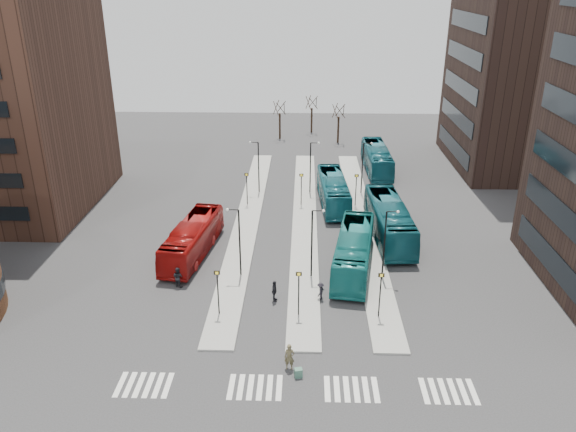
{
  "coord_description": "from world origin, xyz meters",
  "views": [
    {
      "loc": [
        1.91,
        -23.87,
        23.66
      ],
      "look_at": [
        0.58,
        19.52,
        5.0
      ],
      "focal_mm": 35.0,
      "sensor_mm": 36.0,
      "label": 1
    }
  ],
  "objects_px": {
    "teal_bus_b": "(333,191)",
    "commuter_b": "(274,291)",
    "teal_bus_c": "(389,220)",
    "commuter_a": "(178,277)",
    "teal_bus_d": "(377,159)",
    "commuter_c": "(320,291)",
    "red_bus": "(193,239)",
    "traveller": "(289,357)",
    "suitcase": "(298,373)",
    "teal_bus_a": "(354,251)"
  },
  "relations": [
    {
      "from": "teal_bus_b",
      "to": "commuter_b",
      "type": "relative_size",
      "value": 6.63
    },
    {
      "from": "teal_bus_c",
      "to": "commuter_a",
      "type": "distance_m",
      "value": 21.2
    },
    {
      "from": "teal_bus_b",
      "to": "teal_bus_d",
      "type": "xyz_separation_m",
      "value": [
        6.18,
        11.93,
        0.05
      ]
    },
    {
      "from": "commuter_c",
      "to": "teal_bus_d",
      "type": "bearing_deg",
      "value": -174.4
    },
    {
      "from": "teal_bus_d",
      "to": "commuter_a",
      "type": "xyz_separation_m",
      "value": [
        -19.71,
        -30.43,
        -0.79
      ]
    },
    {
      "from": "red_bus",
      "to": "commuter_b",
      "type": "bearing_deg",
      "value": -36.7
    },
    {
      "from": "commuter_b",
      "to": "red_bus",
      "type": "bearing_deg",
      "value": 51.72
    },
    {
      "from": "teal_bus_b",
      "to": "teal_bus_c",
      "type": "xyz_separation_m",
      "value": [
        5.06,
        -8.35,
        0.18
      ]
    },
    {
      "from": "traveller",
      "to": "commuter_a",
      "type": "distance_m",
      "value": 13.97
    },
    {
      "from": "commuter_a",
      "to": "suitcase",
      "type": "bearing_deg",
      "value": 156.83
    },
    {
      "from": "red_bus",
      "to": "teal_bus_d",
      "type": "height_order",
      "value": "teal_bus_d"
    },
    {
      "from": "suitcase",
      "to": "teal_bus_b",
      "type": "relative_size",
      "value": 0.05
    },
    {
      "from": "suitcase",
      "to": "commuter_c",
      "type": "xyz_separation_m",
      "value": [
        1.62,
        9.44,
        0.42
      ]
    },
    {
      "from": "teal_bus_c",
      "to": "traveller",
      "type": "relative_size",
      "value": 7.03
    },
    {
      "from": "suitcase",
      "to": "commuter_a",
      "type": "height_order",
      "value": "commuter_a"
    },
    {
      "from": "teal_bus_b",
      "to": "teal_bus_a",
      "type": "bearing_deg",
      "value": -89.3
    },
    {
      "from": "commuter_a",
      "to": "commuter_c",
      "type": "relative_size",
      "value": 1.2
    },
    {
      "from": "teal_bus_a",
      "to": "commuter_b",
      "type": "relative_size",
      "value": 6.9
    },
    {
      "from": "commuter_c",
      "to": "teal_bus_c",
      "type": "bearing_deg",
      "value": 169.28
    },
    {
      "from": "commuter_a",
      "to": "commuter_c",
      "type": "xyz_separation_m",
      "value": [
        11.68,
        -1.62,
        -0.14
      ]
    },
    {
      "from": "suitcase",
      "to": "teal_bus_d",
      "type": "height_order",
      "value": "teal_bus_d"
    },
    {
      "from": "commuter_b",
      "to": "commuter_c",
      "type": "relative_size",
      "value": 1.2
    },
    {
      "from": "teal_bus_c",
      "to": "commuter_b",
      "type": "height_order",
      "value": "teal_bus_c"
    },
    {
      "from": "red_bus",
      "to": "commuter_a",
      "type": "xyz_separation_m",
      "value": [
        -0.17,
        -5.81,
        -0.71
      ]
    },
    {
      "from": "suitcase",
      "to": "teal_bus_a",
      "type": "height_order",
      "value": "teal_bus_a"
    },
    {
      "from": "teal_bus_c",
      "to": "commuter_c",
      "type": "bearing_deg",
      "value": -123.39
    },
    {
      "from": "teal_bus_a",
      "to": "commuter_b",
      "type": "xyz_separation_m",
      "value": [
        -6.61,
        -5.55,
        -0.81
      ]
    },
    {
      "from": "suitcase",
      "to": "commuter_c",
      "type": "relative_size",
      "value": 0.42
    },
    {
      "from": "red_bus",
      "to": "teal_bus_a",
      "type": "height_order",
      "value": "teal_bus_a"
    },
    {
      "from": "teal_bus_d",
      "to": "suitcase",
      "type": "bearing_deg",
      "value": -104.41
    },
    {
      "from": "teal_bus_a",
      "to": "commuter_a",
      "type": "height_order",
      "value": "teal_bus_a"
    },
    {
      "from": "teal_bus_c",
      "to": "traveller",
      "type": "xyz_separation_m",
      "value": [
        -9.12,
        -20.43,
        -0.88
      ]
    },
    {
      "from": "suitcase",
      "to": "teal_bus_c",
      "type": "height_order",
      "value": "teal_bus_c"
    },
    {
      "from": "teal_bus_a",
      "to": "commuter_c",
      "type": "bearing_deg",
      "value": -111.0
    },
    {
      "from": "commuter_c",
      "to": "commuter_b",
      "type": "bearing_deg",
      "value": -64.67
    },
    {
      "from": "red_bus",
      "to": "teal_bus_c",
      "type": "xyz_separation_m",
      "value": [
        18.41,
        4.35,
        0.22
      ]
    },
    {
      "from": "red_bus",
      "to": "commuter_a",
      "type": "relative_size",
      "value": 6.52
    },
    {
      "from": "commuter_a",
      "to": "teal_bus_c",
      "type": "bearing_deg",
      "value": -126.8
    },
    {
      "from": "suitcase",
      "to": "teal_bus_a",
      "type": "xyz_separation_m",
      "value": [
        4.6,
        14.63,
        1.38
      ]
    },
    {
      "from": "commuter_c",
      "to": "traveller",
      "type": "bearing_deg",
      "value": 5.35
    },
    {
      "from": "suitcase",
      "to": "red_bus",
      "type": "xyz_separation_m",
      "value": [
        -9.89,
        16.87,
        1.28
      ]
    },
    {
      "from": "teal_bus_d",
      "to": "commuter_a",
      "type": "bearing_deg",
      "value": -124.25
    },
    {
      "from": "teal_bus_d",
      "to": "commuter_c",
      "type": "bearing_deg",
      "value": -105.39
    },
    {
      "from": "teal_bus_a",
      "to": "commuter_b",
      "type": "height_order",
      "value": "teal_bus_a"
    },
    {
      "from": "teal_bus_c",
      "to": "commuter_c",
      "type": "distance_m",
      "value": 13.7
    },
    {
      "from": "teal_bus_b",
      "to": "teal_bus_c",
      "type": "height_order",
      "value": "teal_bus_c"
    },
    {
      "from": "suitcase",
      "to": "teal_bus_b",
      "type": "bearing_deg",
      "value": 70.49
    },
    {
      "from": "traveller",
      "to": "commuter_b",
      "type": "relative_size",
      "value": 1.05
    },
    {
      "from": "commuter_b",
      "to": "teal_bus_d",
      "type": "bearing_deg",
      "value": -13.38
    },
    {
      "from": "traveller",
      "to": "commuter_a",
      "type": "xyz_separation_m",
      "value": [
        -9.47,
        10.27,
        -0.05
      ]
    }
  ]
}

